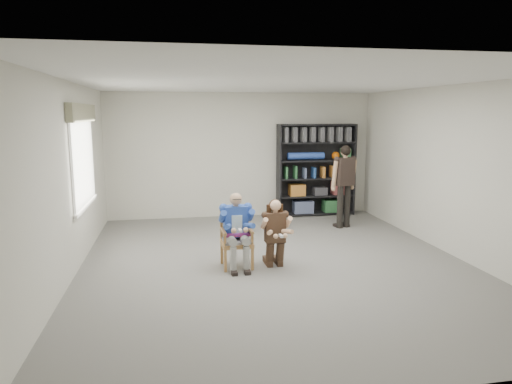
{
  "coord_description": "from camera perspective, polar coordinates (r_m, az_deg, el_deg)",
  "views": [
    {
      "loc": [
        -1.55,
        -6.72,
        2.33
      ],
      "look_at": [
        -0.2,
        0.6,
        1.05
      ],
      "focal_mm": 32.0,
      "sensor_mm": 36.0,
      "label": 1
    }
  ],
  "objects": [
    {
      "name": "kneeling_woman",
      "position": [
        6.97,
        2.44,
        -5.21
      ],
      "size": [
        0.47,
        0.73,
        1.06
      ],
      "primitive_type": null,
      "rotation": [
        0.0,
        0.0,
        0.03
      ],
      "color": "#3C281A",
      "rests_on": "floor"
    },
    {
      "name": "armchair",
      "position": [
        7.0,
        -2.44,
        -5.86
      ],
      "size": [
        0.53,
        0.51,
        0.89
      ],
      "primitive_type": null,
      "rotation": [
        0.0,
        0.0,
        0.03
      ],
      "color": "#A0623B",
      "rests_on": "floor"
    },
    {
      "name": "room_shell",
      "position": [
        6.96,
        2.52,
        2.07
      ],
      "size": [
        6.0,
        7.0,
        2.8
      ],
      "primitive_type": null,
      "color": "beige",
      "rests_on": "ground"
    },
    {
      "name": "bookshelf",
      "position": [
        10.59,
        7.51,
        2.74
      ],
      "size": [
        1.8,
        0.38,
        2.1
      ],
      "primitive_type": null,
      "color": "black",
      "rests_on": "floor"
    },
    {
      "name": "window_left",
      "position": [
        7.88,
        -20.69,
        4.03
      ],
      "size": [
        0.16,
        2.0,
        1.75
      ],
      "primitive_type": null,
      "color": "white",
      "rests_on": "room_shell"
    },
    {
      "name": "seated_man",
      "position": [
        6.97,
        -2.44,
        -4.8
      ],
      "size": [
        0.52,
        0.71,
        1.16
      ],
      "primitive_type": null,
      "rotation": [
        0.0,
        0.0,
        0.03
      ],
      "color": "#1B3F9B",
      "rests_on": "floor"
    },
    {
      "name": "standing_man",
      "position": [
        9.5,
        10.97,
        0.62
      ],
      "size": [
        0.58,
        0.42,
        1.7
      ],
      "primitive_type": null,
      "rotation": [
        0.0,
        0.0,
        0.27
      ],
      "color": "black",
      "rests_on": "floor"
    },
    {
      "name": "floor",
      "position": [
        7.28,
        2.43,
        -8.92
      ],
      "size": [
        6.0,
        7.0,
        0.01
      ],
      "primitive_type": "cube",
      "color": "slate",
      "rests_on": "ground"
    }
  ]
}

